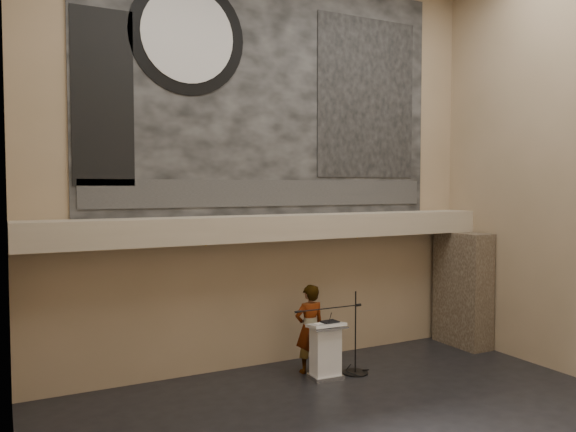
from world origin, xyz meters
TOP-DOWN VIEW (x-y plane):
  - wall_back at (0.00, 4.00)m, footprint 10.00×0.02m
  - wall_left at (-5.00, 0.00)m, footprint 0.02×8.00m
  - soffit at (0.00, 3.60)m, footprint 10.00×0.80m
  - sprinkler_left at (-1.60, 3.55)m, footprint 0.04×0.04m
  - sprinkler_right at (1.90, 3.55)m, footprint 0.04×0.04m
  - banner at (0.00, 3.97)m, footprint 8.00×0.05m
  - banner_text_strip at (0.00, 3.93)m, footprint 7.76×0.02m
  - banner_clock_rim at (-1.80, 3.93)m, footprint 2.30×0.02m
  - banner_clock_face at (-1.80, 3.91)m, footprint 1.84×0.02m
  - banner_building_print at (2.40, 3.93)m, footprint 2.60×0.02m
  - banner_brick_print at (-3.40, 3.93)m, footprint 1.10×0.02m
  - stone_pier at (4.65, 3.15)m, footprint 0.60×1.40m
  - lectern at (0.54, 2.63)m, footprint 0.70×0.52m
  - binder at (0.63, 2.62)m, footprint 0.33×0.28m
  - papers at (0.46, 2.58)m, footprint 0.29×0.36m
  - speaker_person at (0.44, 3.10)m, footprint 0.66×0.44m
  - mic_stand at (1.18, 2.61)m, footprint 1.64×0.52m

SIDE VIEW (x-z plane):
  - mic_stand at x=1.18m, z-range -0.59..1.09m
  - lectern at x=0.54m, z-range -0.01..1.12m
  - speaker_person at x=0.44m, z-range 0.00..1.80m
  - papers at x=0.46m, z-range 1.10..1.10m
  - binder at x=0.63m, z-range 1.10..1.14m
  - stone_pier at x=4.65m, z-range 0.00..2.70m
  - sprinkler_left at x=-1.60m, z-range 2.64..2.70m
  - sprinkler_right at x=1.90m, z-range 2.64..2.70m
  - soffit at x=0.00m, z-range 2.70..3.20m
  - banner_text_strip at x=0.00m, z-range 3.38..3.93m
  - wall_back at x=0.00m, z-range 0.00..8.50m
  - wall_left at x=-5.00m, z-range 0.00..8.50m
  - banner_brick_print at x=-3.40m, z-range 3.80..7.00m
  - banner at x=0.00m, z-range 3.20..8.20m
  - banner_building_print at x=2.40m, z-range 4.00..7.60m
  - banner_clock_rim at x=-1.80m, z-range 5.55..7.85m
  - banner_clock_face at x=-1.80m, z-range 5.78..7.62m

